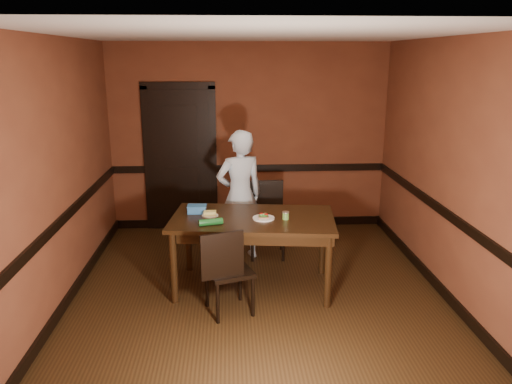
{
  "coord_description": "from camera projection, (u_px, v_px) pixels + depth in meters",
  "views": [
    {
      "loc": [
        -0.29,
        -4.95,
        2.5
      ],
      "look_at": [
        0.0,
        0.35,
        1.05
      ],
      "focal_mm": 35.0,
      "sensor_mm": 36.0,
      "label": 1
    }
  ],
  "objects": [
    {
      "name": "door",
      "position": [
        180.0,
        156.0,
        7.24
      ],
      "size": [
        1.05,
        0.07,
        2.2
      ],
      "color": "black",
      "rests_on": "ground"
    },
    {
      "name": "chair_far",
      "position": [
        267.0,
        220.0,
        6.35
      ],
      "size": [
        0.46,
        0.46,
        0.95
      ],
      "primitive_type": null,
      "rotation": [
        0.0,
        0.0,
        -0.04
      ],
      "color": "black",
      "rests_on": "floor"
    },
    {
      "name": "cheese_saucer",
      "position": [
        210.0,
        214.0,
        5.41
      ],
      "size": [
        0.18,
        0.18,
        0.06
      ],
      "rotation": [
        0.0,
        0.0,
        -0.35
      ],
      "color": "white",
      "rests_on": "dining_table"
    },
    {
      "name": "wrapped_veg",
      "position": [
        211.0,
        222.0,
        5.12
      ],
      "size": [
        0.26,
        0.13,
        0.07
      ],
      "primitive_type": "cylinder",
      "rotation": [
        0.0,
        1.57,
        0.26
      ],
      "color": "#15521E",
      "rests_on": "dining_table"
    },
    {
      "name": "baseboard_right",
      "position": [
        436.0,
        284.0,
        5.53
      ],
      "size": [
        0.03,
        4.5,
        0.12
      ],
      "primitive_type": "cube",
      "color": "black",
      "rests_on": "ground"
    },
    {
      "name": "person",
      "position": [
        240.0,
        195.0,
        6.21
      ],
      "size": [
        0.69,
        0.56,
        1.64
      ],
      "primitive_type": "imported",
      "rotation": [
        0.0,
        0.0,
        3.47
      ],
      "color": "silver",
      "rests_on": "floor"
    },
    {
      "name": "wall_right",
      "position": [
        449.0,
        170.0,
        5.19
      ],
      "size": [
        0.02,
        4.5,
        2.7
      ],
      "primitive_type": "cube",
      "color": "brown",
      "rests_on": "ground"
    },
    {
      "name": "wall_front",
      "position": [
        280.0,
        259.0,
        2.92
      ],
      "size": [
        4.0,
        0.02,
        2.7
      ],
      "primitive_type": "cube",
      "color": "brown",
      "rests_on": "ground"
    },
    {
      "name": "chair_near",
      "position": [
        229.0,
        270.0,
        4.94
      ],
      "size": [
        0.54,
        0.54,
        0.91
      ],
      "primitive_type": null,
      "rotation": [
        0.0,
        0.0,
        3.47
      ],
      "color": "black",
      "rests_on": "floor"
    },
    {
      "name": "ceiling",
      "position": [
        258.0,
        34.0,
        4.73
      ],
      "size": [
        4.0,
        4.5,
        0.01
      ],
      "primitive_type": "cube",
      "color": "silver",
      "rests_on": "ground"
    },
    {
      "name": "baseboard_left",
      "position": [
        72.0,
        293.0,
        5.32
      ],
      "size": [
        0.03,
        4.5,
        0.12
      ],
      "primitive_type": "cube",
      "color": "black",
      "rests_on": "ground"
    },
    {
      "name": "dado_back",
      "position": [
        249.0,
        168.0,
        7.36
      ],
      "size": [
        4.0,
        0.03,
        0.1
      ],
      "primitive_type": "cube",
      "color": "black",
      "rests_on": "ground"
    },
    {
      "name": "floor",
      "position": [
        258.0,
        293.0,
        5.44
      ],
      "size": [
        4.0,
        4.5,
        0.01
      ],
      "primitive_type": "cube",
      "color": "black",
      "rests_on": "ground"
    },
    {
      "name": "dining_table",
      "position": [
        253.0,
        252.0,
        5.49
      ],
      "size": [
        1.85,
        1.17,
        0.82
      ],
      "primitive_type": "cube",
      "rotation": [
        0.0,
        0.0,
        -0.11
      ],
      "color": "black",
      "rests_on": "floor"
    },
    {
      "name": "food_tub",
      "position": [
        197.0,
        209.0,
        5.51
      ],
      "size": [
        0.21,
        0.15,
        0.09
      ],
      "rotation": [
        0.0,
        0.0,
        -0.04
      ],
      "color": "#3778C2",
      "rests_on": "dining_table"
    },
    {
      "name": "sandwich_plate",
      "position": [
        264.0,
        217.0,
        5.32
      ],
      "size": [
        0.23,
        0.23,
        0.06
      ],
      "rotation": [
        0.0,
        0.0,
        0.25
      ],
      "color": "white",
      "rests_on": "dining_table"
    },
    {
      "name": "baseboard_back",
      "position": [
        249.0,
        222.0,
        7.58
      ],
      "size": [
        4.0,
        0.03,
        0.12
      ],
      "primitive_type": "cube",
      "color": "black",
      "rests_on": "ground"
    },
    {
      "name": "wall_back",
      "position": [
        249.0,
        138.0,
        7.25
      ],
      "size": [
        4.0,
        0.02,
        2.7
      ],
      "primitive_type": "cube",
      "color": "brown",
      "rests_on": "ground"
    },
    {
      "name": "sauce_jar",
      "position": [
        286.0,
        215.0,
        5.3
      ],
      "size": [
        0.07,
        0.07,
        0.09
      ],
      "rotation": [
        0.0,
        0.0,
        -0.17
      ],
      "color": "#619540",
      "rests_on": "dining_table"
    },
    {
      "name": "wall_left",
      "position": [
        58.0,
        175.0,
        4.98
      ],
      "size": [
        0.02,
        4.5,
        2.7
      ],
      "primitive_type": "cube",
      "color": "brown",
      "rests_on": "ground"
    },
    {
      "name": "dado_right",
      "position": [
        444.0,
        212.0,
        5.31
      ],
      "size": [
        0.03,
        4.5,
        0.1
      ],
      "primitive_type": "cube",
      "color": "black",
      "rests_on": "ground"
    },
    {
      "name": "dado_left",
      "position": [
        64.0,
        218.0,
        5.1
      ],
      "size": [
        0.03,
        4.5,
        0.1
      ],
      "primitive_type": "cube",
      "color": "black",
      "rests_on": "ground"
    }
  ]
}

